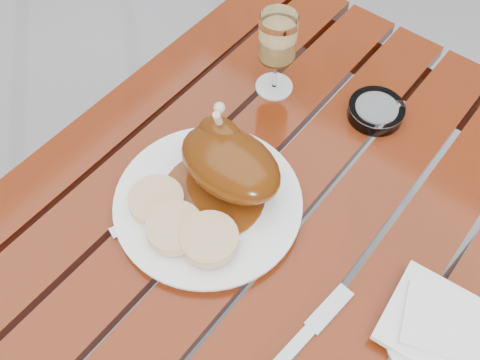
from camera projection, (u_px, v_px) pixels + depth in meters
name	position (u px, v px, depth m)	size (l,w,h in m)	color
ground	(244.00, 358.00, 1.50)	(60.00, 60.00, 0.00)	slate
table	(244.00, 312.00, 1.19)	(0.80, 1.20, 0.75)	maroon
dinner_plate	(208.00, 204.00, 0.89)	(0.31, 0.31, 0.02)	white
roast_duck	(228.00, 161.00, 0.87)	(0.18, 0.19, 0.13)	#622A0B
bread_dumplings	(180.00, 222.00, 0.84)	(0.21, 0.11, 0.03)	#DBB786
wine_glass	(276.00, 55.00, 0.98)	(0.07, 0.07, 0.17)	tan
side_plate	(439.00, 338.00, 0.77)	(0.16, 0.16, 0.01)	white
napkin	(439.00, 325.00, 0.77)	(0.15, 0.14, 0.01)	white
ashtray	(376.00, 111.00, 1.00)	(0.10, 0.10, 0.03)	#B2B7BC
fork	(158.00, 210.00, 0.89)	(0.02, 0.17, 0.01)	gray
knife	(290.00, 351.00, 0.76)	(0.02, 0.20, 0.01)	gray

